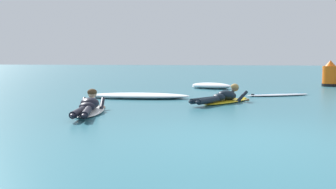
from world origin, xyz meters
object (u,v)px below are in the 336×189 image
surfer_far (224,98)px  surfer_near (89,107)px  channel_marker_buoy (330,76)px  drifting_surfboard (278,95)px

surfer_far → surfer_near: bearing=-135.3°
surfer_near → channel_marker_buoy: 12.18m
channel_marker_buoy → drifting_surfboard: bearing=-115.6°
channel_marker_buoy → surfer_far: bearing=-117.7°
drifting_surfboard → channel_marker_buoy: channel_marker_buoy is taller
surfer_near → surfer_far: (2.70, 2.67, 0.00)m
surfer_far → channel_marker_buoy: bearing=62.3°
drifting_surfboard → surfer_far: bearing=-121.8°
surfer_near → drifting_surfboard: bearing=50.5°
drifting_surfboard → channel_marker_buoy: size_ratio=1.92×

